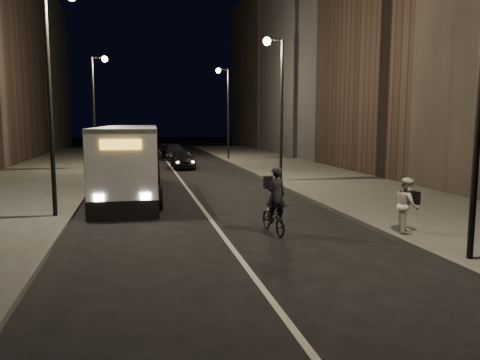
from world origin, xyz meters
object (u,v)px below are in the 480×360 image
streetlight_right_far (225,101)px  car_mid (131,153)px  streetlight_left_far (97,97)px  car_far (174,152)px  streetlight_right_mid (277,90)px  streetlight_left_near (56,72)px  pedestrian_woman (407,205)px  city_bus (130,158)px  cyclist_on_bicycle (274,211)px  streetlight_right_near (473,48)px  car_near (183,159)px

streetlight_right_far → car_mid: streetlight_right_far is taller
streetlight_left_far → car_far: (6.13, 8.00, -4.65)m
streetlight_right_mid → streetlight_left_near: same height
pedestrian_woman → city_bus: bearing=59.8°
cyclist_on_bicycle → pedestrian_woman: cyclist_on_bicycle is taller
cyclist_on_bicycle → streetlight_left_near: bearing=147.6°
car_mid → streetlight_left_near: bearing=92.3°
streetlight_right_near → streetlight_right_mid: (0.00, 16.00, 0.00)m
streetlight_right_near → car_near: 26.49m
car_far → car_near: bearing=-94.4°
streetlight_right_far → car_far: (-4.53, 2.00, -4.65)m
city_bus → cyclist_on_bicycle: size_ratio=5.73×
streetlight_left_near → cyclist_on_bicycle: 9.20m
streetlight_right_mid → car_mid: size_ratio=1.77×
streetlight_right_near → car_near: (-4.53, 25.68, -4.65)m
city_bus → pedestrian_woman: bearing=-49.1°
streetlight_left_far → streetlight_right_mid: bearing=-43.2°
car_near → streetlight_right_mid: bearing=-65.1°
streetlight_right_mid → car_near: size_ratio=1.96×
car_far → streetlight_right_near: bearing=-86.8°
streetlight_right_near → cyclist_on_bicycle: (-3.64, 4.27, -4.63)m
streetlight_left_near → car_near: (6.13, 17.68, -4.65)m
streetlight_right_near → car_near: streetlight_right_near is taller
car_near → city_bus: bearing=-107.2°
car_near → streetlight_right_near: bearing=-80.2°
streetlight_left_far → car_near: 7.70m
streetlight_right_far → pedestrian_woman: size_ratio=4.71×
streetlight_left_far → pedestrian_woman: 25.92m
streetlight_right_far → streetlight_left_near: size_ratio=1.00×
car_far → streetlight_left_far: bearing=-131.9°
streetlight_right_far → city_bus: (-8.28, -18.51, -3.54)m
streetlight_right_near → pedestrian_woman: size_ratio=4.71×
city_bus → car_near: 12.81m
streetlight_right_near → city_bus: streetlight_right_near is taller
streetlight_left_near → streetlight_right_far: bearing=66.0°
streetlight_right_far → car_far: streetlight_right_far is taller
streetlight_right_far → streetlight_left_far: 12.24m
streetlight_left_near → car_near: bearing=70.9°
streetlight_right_far → streetlight_left_far: size_ratio=1.00×
streetlight_left_near → pedestrian_woman: (10.93, -5.09, -4.34)m
city_bus → car_mid: (-0.20, 18.63, -1.07)m
streetlight_right_near → city_bus: size_ratio=0.65×
streetlight_right_near → streetlight_right_mid: same height
streetlight_left_far → cyclist_on_bicycle: bearing=-72.1°
streetlight_right_mid → cyclist_on_bicycle: 13.13m
streetlight_left_far → cyclist_on_bicycle: size_ratio=3.72×
car_near → car_far: bearing=89.8°
car_far → streetlight_left_near: bearing=-107.7°
city_bus → cyclist_on_bicycle: 10.37m
streetlight_right_near → cyclist_on_bicycle: 7.28m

